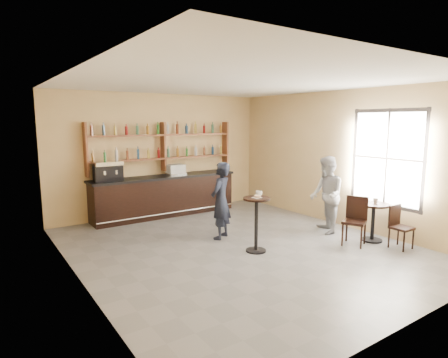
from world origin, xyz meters
TOP-DOWN VIEW (x-y plane):
  - floor at (0.00, 0.00)m, footprint 7.00×7.00m
  - ceiling at (0.00, 0.00)m, footprint 7.00×7.00m
  - wall_back at (0.00, 3.50)m, footprint 7.00×0.00m
  - wall_front at (0.00, -3.50)m, footprint 7.00×0.00m
  - wall_left at (-3.00, 0.00)m, footprint 0.00×7.00m
  - wall_right at (3.00, 0.00)m, footprint 0.00×7.00m
  - window_pane at (2.99, -1.20)m, footprint 0.00×2.00m
  - window_frame at (2.99, -1.20)m, footprint 0.04×1.70m
  - shelf_unit at (0.00, 3.37)m, footprint 4.00×0.26m
  - liquor_bottles at (0.00, 3.37)m, footprint 3.68×0.10m
  - bar_counter at (-0.09, 3.15)m, footprint 3.92×0.77m
  - espresso_machine at (-1.57, 3.15)m, footprint 0.69×0.48m
  - pastry_case at (0.23, 3.15)m, footprint 0.47×0.38m
  - pedestal_table at (0.13, -0.39)m, footprint 0.55×0.55m
  - napkin at (0.13, -0.39)m, footprint 0.17×0.17m
  - donut at (0.14, -0.40)m, footprint 0.17×0.17m
  - cup_pedestal at (0.27, -0.29)m, footprint 0.15×0.15m
  - man_main at (0.03, 0.68)m, footprint 0.71×0.65m
  - cafe_table at (2.54, -1.26)m, footprint 0.82×0.82m
  - cup_cafe at (2.59, -1.26)m, footprint 0.13×0.13m
  - chair_west at (1.99, -1.21)m, footprint 0.56×0.56m
  - chair_south at (2.59, -1.86)m, footprint 0.37×0.37m
  - patron_second at (2.19, -0.31)m, footprint 1.00×1.06m

SIDE VIEW (x-z plane):
  - floor at x=0.00m, z-range 0.00..0.00m
  - cafe_table at x=2.54m, z-range 0.00..0.80m
  - chair_south at x=2.59m, z-range 0.00..0.85m
  - chair_west at x=1.99m, z-range 0.00..0.98m
  - pedestal_table at x=0.13m, z-range 0.00..1.05m
  - bar_counter at x=-0.09m, z-range 0.00..1.06m
  - man_main at x=0.03m, z-range 0.00..1.64m
  - cup_cafe at x=2.59m, z-range 0.80..0.90m
  - patron_second at x=2.19m, z-range 0.00..1.72m
  - napkin at x=0.13m, z-range 1.05..1.06m
  - donut at x=0.14m, z-range 1.06..1.10m
  - cup_pedestal at x=0.27m, z-range 1.05..1.15m
  - pastry_case at x=0.23m, z-range 1.06..1.34m
  - espresso_machine at x=-1.57m, z-range 1.06..1.53m
  - wall_back at x=0.00m, z-range -1.90..5.10m
  - wall_front at x=0.00m, z-range -1.90..5.10m
  - wall_left at x=-3.00m, z-range -1.90..5.10m
  - wall_right at x=3.00m, z-range -1.90..5.10m
  - window_frame at x=2.99m, z-range 0.65..2.75m
  - window_pane at x=2.99m, z-range 0.70..2.70m
  - shelf_unit at x=0.00m, z-range 1.11..2.51m
  - liquor_bottles at x=0.00m, z-range 1.48..2.48m
  - ceiling at x=0.00m, z-range 3.20..3.20m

